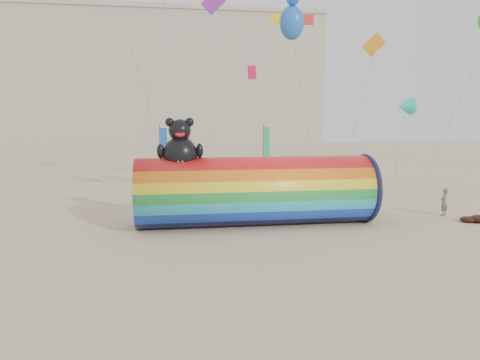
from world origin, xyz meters
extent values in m
plane|color=#CCB58C|center=(0.00, 0.00, 0.00)|extent=(160.00, 160.00, 0.00)
cube|color=#B7AD99|center=(-12.00, 46.00, 10.00)|extent=(60.00, 15.00, 20.00)
cube|color=#28303D|center=(-12.00, 38.44, 10.50)|extent=(59.50, 0.12, 17.00)
cube|color=#B2ADA0|center=(-12.00, 46.00, 20.30)|extent=(60.40, 15.40, 0.60)
cylinder|color=red|center=(1.32, 1.32, 1.82)|extent=(12.48, 3.64, 3.64)
torus|color=#0F1438|center=(7.44, 1.32, 1.82)|extent=(0.25, 3.82, 3.82)
cylinder|color=black|center=(7.59, 1.32, 1.82)|extent=(0.06, 3.60, 3.60)
ellipsoid|color=black|center=(-2.63, 1.32, 3.80)|extent=(1.78, 1.59, 1.87)
ellipsoid|color=yellow|center=(-2.63, 0.75, 3.69)|extent=(0.92, 0.40, 0.80)
sphere|color=black|center=(-2.63, 1.32, 5.05)|extent=(1.14, 1.14, 1.14)
sphere|color=black|center=(-3.13, 1.32, 5.46)|extent=(0.46, 0.46, 0.46)
sphere|color=black|center=(-2.13, 1.32, 5.46)|extent=(0.46, 0.46, 0.46)
ellipsoid|color=red|center=(-2.63, 0.86, 4.89)|extent=(0.50, 0.18, 0.32)
ellipsoid|color=black|center=(-3.62, 1.22, 4.00)|extent=(0.37, 0.37, 0.75)
ellipsoid|color=black|center=(-1.64, 1.22, 4.00)|extent=(0.37, 0.37, 0.75)
imported|color=#5B5F63|center=(12.63, 1.78, 0.82)|extent=(0.72, 0.66, 1.64)
ellipsoid|color=#3B0F0A|center=(13.58, -0.08, 0.20)|extent=(1.17, 0.99, 0.41)
ellipsoid|color=#3B0F0A|center=(12.98, 0.07, 0.16)|extent=(0.91, 0.77, 0.32)
ellipsoid|color=#3B0F0A|center=(13.88, 0.32, 0.14)|extent=(0.78, 0.66, 0.27)
cylinder|color=#59595E|center=(-4.14, 14.47, 2.60)|extent=(0.10, 0.10, 5.20)
cube|color=blue|center=(-3.83, 14.47, 2.65)|extent=(0.56, 0.06, 4.50)
cylinder|color=#59595E|center=(-2.33, 13.70, 2.60)|extent=(0.10, 0.10, 5.20)
cube|color=#BD491A|center=(-2.02, 13.70, 2.65)|extent=(0.56, 0.06, 4.50)
cylinder|color=#59595E|center=(5.15, 18.14, 2.60)|extent=(0.10, 0.10, 5.20)
cube|color=#1AAE5A|center=(5.46, 18.14, 2.65)|extent=(0.56, 0.06, 4.50)
ellipsoid|color=blue|center=(3.36, 2.08, 10.64)|extent=(1.32, 1.03, 1.76)
cube|color=#E0184A|center=(3.16, 12.99, 9.21)|extent=(0.62, 0.62, 0.99)
cone|color=#1AD5B2|center=(13.32, 8.03, 6.50)|extent=(1.23, 1.23, 1.11)
cube|color=purple|center=(0.08, 11.83, 14.06)|extent=(1.11, 0.06, 1.55)
cube|color=orange|center=(11.25, 8.94, 10.86)|extent=(1.01, 0.06, 1.41)
camera|label=1|loc=(-2.81, -20.76, 5.63)|focal=32.00mm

